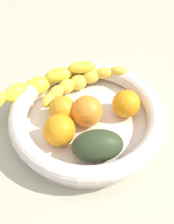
% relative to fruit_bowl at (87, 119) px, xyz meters
% --- Properties ---
extents(kitchen_counter, '(1.20, 1.20, 0.03)m').
position_rel_fruit_bowl_xyz_m(kitchen_counter, '(0.00, 0.00, -0.05)').
color(kitchen_counter, '#AFA991').
rests_on(kitchen_counter, ground).
extents(fruit_bowl, '(0.32, 0.32, 0.06)m').
position_rel_fruit_bowl_xyz_m(fruit_bowl, '(0.00, 0.00, 0.00)').
color(fruit_bowl, silver).
rests_on(fruit_bowl, kitchen_counter).
extents(banana_draped_left, '(0.20, 0.12, 0.05)m').
position_rel_fruit_bowl_xyz_m(banana_draped_left, '(-0.01, 0.09, 0.02)').
color(banana_draped_left, yellow).
rests_on(banana_draped_left, fruit_bowl).
extents(banana_draped_right, '(0.25, 0.14, 0.06)m').
position_rel_fruit_bowl_xyz_m(banana_draped_right, '(-0.10, 0.09, 0.02)').
color(banana_draped_right, yellow).
rests_on(banana_draped_right, fruit_bowl).
extents(orange_front, '(0.06, 0.06, 0.06)m').
position_rel_fruit_bowl_xyz_m(orange_front, '(-0.05, 0.01, 0.02)').
color(orange_front, orange).
rests_on(orange_front, fruit_bowl).
extents(orange_mid_left, '(0.06, 0.06, 0.06)m').
position_rel_fruit_bowl_xyz_m(orange_mid_left, '(-0.06, -0.04, 0.02)').
color(orange_mid_left, orange).
rests_on(orange_mid_left, fruit_bowl).
extents(orange_mid_right, '(0.06, 0.06, 0.06)m').
position_rel_fruit_bowl_xyz_m(orange_mid_right, '(0.08, 0.02, 0.02)').
color(orange_mid_right, orange).
rests_on(orange_mid_right, fruit_bowl).
extents(orange_rear, '(0.07, 0.07, 0.07)m').
position_rel_fruit_bowl_xyz_m(orange_rear, '(-0.00, 0.00, 0.02)').
color(orange_rear, orange).
rests_on(orange_rear, fruit_bowl).
extents(avocado_dark, '(0.10, 0.06, 0.06)m').
position_rel_fruit_bowl_xyz_m(avocado_dark, '(0.01, -0.09, 0.02)').
color(avocado_dark, '#2F3C22').
rests_on(avocado_dark, fruit_bowl).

